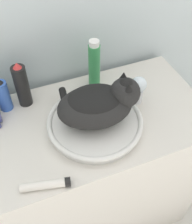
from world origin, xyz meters
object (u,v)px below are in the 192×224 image
cat (99,103)px  faucet (137,88)px  hairspray_can_black (22,85)px  cream_tube (46,185)px  spray_bottle_trigger (3,95)px  shampoo_bottle_tall (94,65)px

cat → faucet: 0.21m
hairspray_can_black → cream_tube: 0.41m
hairspray_can_black → spray_bottle_trigger: size_ratio=1.32×
faucet → hairspray_can_black: bearing=-38.3°
cat → hairspray_can_black: (-0.23, 0.23, -0.03)m
faucet → cream_tube: (-0.44, -0.24, -0.06)m
faucet → spray_bottle_trigger: spray_bottle_trigger is taller
shampoo_bottle_tall → cat: bearing=-107.5°
cat → hairspray_can_black: size_ratio=1.51×
cat → hairspray_can_black: cat is taller
spray_bottle_trigger → cream_tube: bearing=-81.7°
faucet → hairspray_can_black: size_ratio=0.62×
hairspray_can_black → shampoo_bottle_tall: size_ratio=0.91×
faucet → spray_bottle_trigger: (-0.50, 0.16, -0.01)m
hairspray_can_black → spray_bottle_trigger: 0.08m
hairspray_can_black → cream_tube: hairspray_can_black is taller
cat → spray_bottle_trigger: 0.39m
hairspray_can_black → cream_tube: (-0.02, -0.40, -0.08)m
shampoo_bottle_tall → spray_bottle_trigger: size_ratio=1.45×
spray_bottle_trigger → cream_tube: (0.06, -0.40, -0.06)m
cream_tube → hairspray_can_black: bearing=87.1°
hairspray_can_black → spray_bottle_trigger: (-0.08, -0.00, -0.02)m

